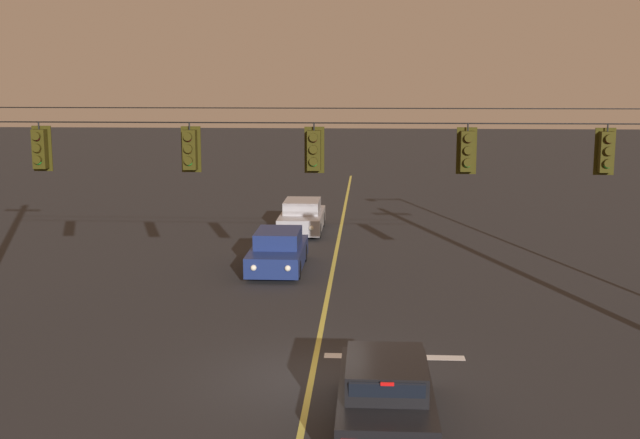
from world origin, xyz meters
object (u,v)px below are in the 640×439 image
object	(u,v)px
car_oncoming_lead	(278,251)
car_oncoming_trailing	(302,217)
traffic_light_leftmost	(40,149)
traffic_light_centre	(314,150)
car_waiting_near_lane	(385,394)
traffic_light_left_inner	(190,150)
traffic_light_right_inner	(467,151)
traffic_light_rightmost	(607,152)

from	to	relation	value
car_oncoming_lead	car_oncoming_trailing	size ratio (longest dim) A/B	1.00
traffic_light_leftmost	car_oncoming_lead	world-z (taller)	traffic_light_leftmost
traffic_light_centre	car_waiting_near_lane	size ratio (longest dim) A/B	0.28
traffic_light_leftmost	car_oncoming_lead	size ratio (longest dim) A/B	0.28
traffic_light_left_inner	car_waiting_near_lane	world-z (taller)	traffic_light_left_inner
traffic_light_leftmost	traffic_light_left_inner	bearing A→B (deg)	0.00
traffic_light_leftmost	traffic_light_right_inner	world-z (taller)	same
traffic_light_rightmost	car_waiting_near_lane	world-z (taller)	traffic_light_rightmost
traffic_light_leftmost	traffic_light_centre	xyz separation A→B (m)	(6.74, 0.00, 0.00)
traffic_light_centre	car_oncoming_lead	world-z (taller)	traffic_light_centre
traffic_light_left_inner	traffic_light_centre	distance (m)	3.02
traffic_light_leftmost	traffic_light_rightmost	size ratio (longest dim) A/B	1.00
traffic_light_right_inner	car_oncoming_lead	distance (m)	10.86
car_waiting_near_lane	traffic_light_left_inner	bearing A→B (deg)	135.77
traffic_light_leftmost	traffic_light_left_inner	distance (m)	3.72
traffic_light_rightmost	car_oncoming_lead	size ratio (longest dim) A/B	0.28
traffic_light_leftmost	traffic_light_rightmost	bearing A→B (deg)	0.00
traffic_light_leftmost	traffic_light_centre	bearing A→B (deg)	0.00
traffic_light_centre	traffic_light_rightmost	distance (m)	6.90
car_waiting_near_lane	car_oncoming_lead	xyz separation A→B (m)	(-3.52, 12.91, -0.00)
traffic_light_rightmost	car_oncoming_trailing	distance (m)	18.17
car_oncoming_trailing	traffic_light_rightmost	bearing A→B (deg)	-61.29
car_oncoming_lead	car_oncoming_trailing	world-z (taller)	same
traffic_light_leftmost	traffic_light_rightmost	world-z (taller)	same
car_waiting_near_lane	car_oncoming_lead	world-z (taller)	same
traffic_light_right_inner	car_waiting_near_lane	world-z (taller)	traffic_light_right_inner
traffic_light_centre	car_oncoming_lead	bearing A→B (deg)	102.41
traffic_light_leftmost	traffic_light_right_inner	distance (m)	10.40
traffic_light_right_inner	car_oncoming_lead	size ratio (longest dim) A/B	0.28
car_oncoming_lead	traffic_light_left_inner	bearing A→B (deg)	-98.12
traffic_light_centre	car_oncoming_trailing	bearing A→B (deg)	95.81
traffic_light_leftmost	car_oncoming_trailing	xyz separation A→B (m)	(5.17, 15.48, -4.30)
traffic_light_leftmost	car_oncoming_trailing	bearing A→B (deg)	71.54
car_waiting_near_lane	car_oncoming_lead	size ratio (longest dim) A/B	0.98
traffic_light_left_inner	car_oncoming_trailing	size ratio (longest dim) A/B	0.28
traffic_light_left_inner	car_oncoming_lead	distance (m)	9.45
car_oncoming_lead	car_oncoming_trailing	bearing A→B (deg)	87.94
traffic_light_centre	car_oncoming_trailing	distance (m)	16.14
traffic_light_right_inner	traffic_light_leftmost	bearing A→B (deg)	180.00
traffic_light_leftmost	traffic_light_right_inner	bearing A→B (deg)	0.00
traffic_light_leftmost	car_oncoming_trailing	world-z (taller)	traffic_light_leftmost
traffic_light_leftmost	car_waiting_near_lane	xyz separation A→B (m)	(8.43, -4.59, -4.30)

